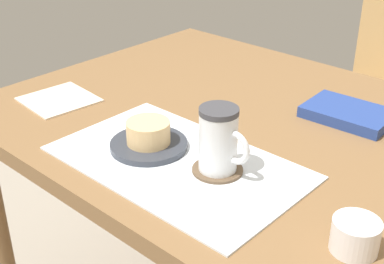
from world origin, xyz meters
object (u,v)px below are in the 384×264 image
(sugar_bowl, at_px, (355,236))
(pastry_plate, at_px, (149,145))
(coffee_mug, at_px, (219,140))
(wooden_chair, at_px, (384,106))
(dining_table, at_px, (267,161))
(pastry, at_px, (148,132))
(small_book, at_px, (348,113))

(sugar_bowl, bearing_deg, pastry_plate, 179.47)
(coffee_mug, bearing_deg, wooden_chair, 95.89)
(dining_table, height_order, pastry, pastry)
(pastry_plate, bearing_deg, wooden_chair, 86.97)
(wooden_chair, distance_m, pastry_plate, 1.04)
(dining_table, xyz_separation_m, pastry, (-0.12, -0.23, 0.12))
(pastry_plate, xyz_separation_m, pastry, (0.00, 0.00, 0.03))
(wooden_chair, bearing_deg, coffee_mug, 101.33)
(pastry_plate, height_order, small_book, small_book)
(dining_table, bearing_deg, sugar_bowl, -37.00)
(pastry, bearing_deg, pastry_plate, 0.00)
(wooden_chair, distance_m, coffee_mug, 1.04)
(dining_table, distance_m, small_book, 0.20)
(small_book, bearing_deg, coffee_mug, -102.94)
(pastry_plate, height_order, coffee_mug, coffee_mug)
(dining_table, relative_size, pastry_plate, 8.17)
(dining_table, bearing_deg, pastry_plate, -117.85)
(wooden_chair, xyz_separation_m, sugar_bowl, (0.38, -1.02, 0.26))
(wooden_chair, xyz_separation_m, pastry_plate, (-0.05, -1.01, 0.25))
(sugar_bowl, bearing_deg, pastry, 179.47)
(pastry_plate, bearing_deg, coffee_mug, 8.83)
(pastry_plate, distance_m, coffee_mug, 0.17)
(pastry, height_order, coffee_mug, coffee_mug)
(pastry_plate, height_order, sugar_bowl, sugar_bowl)
(pastry_plate, relative_size, small_book, 0.83)
(dining_table, xyz_separation_m, sugar_bowl, (0.31, -0.23, 0.10))
(coffee_mug, bearing_deg, sugar_bowl, -5.81)
(pastry_plate, xyz_separation_m, coffee_mug, (0.16, 0.02, 0.06))
(pastry_plate, distance_m, small_book, 0.44)
(pastry, bearing_deg, sugar_bowl, -0.53)
(dining_table, distance_m, coffee_mug, 0.26)
(wooden_chair, distance_m, small_book, 0.70)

